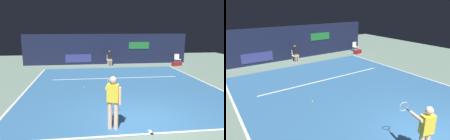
% 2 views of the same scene
% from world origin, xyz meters
% --- Properties ---
extents(ground_plane, '(29.05, 29.05, 0.00)m').
position_xyz_m(ground_plane, '(0.00, 4.60, 0.00)').
color(ground_plane, slate).
extents(court_surface, '(10.09, 11.19, 0.01)m').
position_xyz_m(court_surface, '(0.00, 4.60, 0.01)').
color(court_surface, '#336699').
rests_on(court_surface, ground).
extents(line_baseline, '(10.09, 0.10, 0.01)m').
position_xyz_m(line_baseline, '(0.00, -0.95, 0.01)').
color(line_baseline, white).
rests_on(line_baseline, court_surface).
extents(line_sideline_left, '(0.10, 11.19, 0.01)m').
position_xyz_m(line_sideline_left, '(5.00, 4.60, 0.01)').
color(line_sideline_left, white).
rests_on(line_sideline_left, court_surface).
extents(line_sideline_right, '(0.10, 11.19, 0.01)m').
position_xyz_m(line_sideline_right, '(-5.00, 4.60, 0.01)').
color(line_sideline_right, white).
rests_on(line_sideline_right, court_surface).
extents(line_service, '(7.87, 0.10, 0.01)m').
position_xyz_m(line_service, '(0.00, 6.56, 0.01)').
color(line_service, white).
rests_on(line_service, court_surface).
extents(line_centre_mark, '(0.10, 0.30, 0.01)m').
position_xyz_m(line_centre_mark, '(0.00, -0.85, 0.01)').
color(line_centre_mark, white).
rests_on(line_centre_mark, court_surface).
extents(back_wall, '(14.11, 0.33, 2.60)m').
position_xyz_m(back_wall, '(-0.00, 12.19, 1.30)').
color(back_wall, '#141933').
rests_on(back_wall, ground).
extents(tennis_player, '(0.50, 1.04, 1.73)m').
position_xyz_m(tennis_player, '(-1.13, -0.43, 0.99)').
color(tennis_player, beige).
rests_on(tennis_player, ground).
extents(line_judge_on_chair, '(0.45, 0.54, 1.32)m').
position_xyz_m(line_judge_on_chair, '(0.13, 11.21, 0.69)').
color(line_judge_on_chair, white).
rests_on(line_judge_on_chair, ground).
extents(courtside_chair_near, '(0.45, 0.43, 0.88)m').
position_xyz_m(courtside_chair_near, '(6.06, 11.25, 0.50)').
color(courtside_chair_near, white).
rests_on(courtside_chair_near, ground).
extents(tennis_ball, '(0.07, 0.07, 0.07)m').
position_xyz_m(tennis_ball, '(-2.01, 4.52, 0.05)').
color(tennis_ball, '#CCE033').
rests_on(tennis_ball, court_surface).
extents(equipment_bag, '(0.90, 0.54, 0.32)m').
position_xyz_m(equipment_bag, '(5.71, 10.48, 0.16)').
color(equipment_bag, maroon).
rests_on(equipment_bag, ground).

